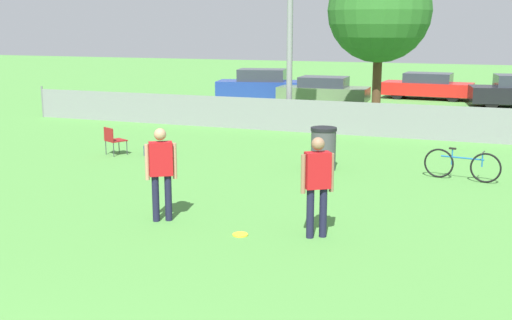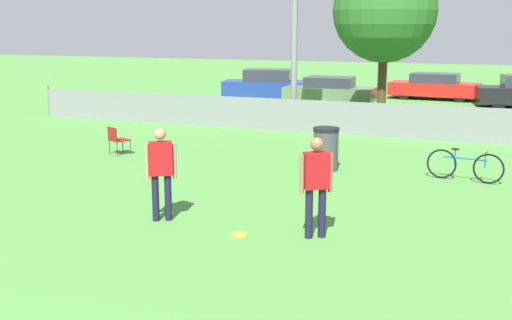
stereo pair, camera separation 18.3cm
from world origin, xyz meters
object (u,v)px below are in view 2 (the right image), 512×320
at_px(gear_bag_sideline, 160,150).
at_px(player_thrower_red, 161,167).
at_px(player_defender_red, 316,180).
at_px(frisbee_disc, 239,234).
at_px(parked_car_red, 435,86).
at_px(trash_bin, 326,149).
at_px(tree_near_pole, 385,11).
at_px(folding_chair_sideline, 117,138).
at_px(parked_car_blue, 268,86).
at_px(bicycle_sideline, 465,166).
at_px(parked_car_olive, 329,91).

bearing_deg(gear_bag_sideline, player_thrower_red, -59.77).
distance_m(player_defender_red, gear_bag_sideline, 8.03).
distance_m(frisbee_disc, parked_car_red, 22.52).
bearing_deg(trash_bin, player_defender_red, -76.61).
bearing_deg(tree_near_pole, gear_bag_sideline, -121.43).
distance_m(player_defender_red, player_thrower_red, 2.91).
bearing_deg(tree_near_pole, parked_car_red, 84.47).
distance_m(folding_chair_sideline, trash_bin, 5.93).
height_order(frisbee_disc, gear_bag_sideline, gear_bag_sideline).
relative_size(folding_chair_sideline, parked_car_blue, 0.17).
bearing_deg(trash_bin, bicycle_sideline, 0.96).
height_order(player_defender_red, trash_bin, player_defender_red).
relative_size(player_thrower_red, parked_car_blue, 0.39).
relative_size(tree_near_pole, gear_bag_sideline, 9.72).
height_order(player_thrower_red, bicycle_sideline, player_thrower_red).
bearing_deg(trash_bin, gear_bag_sideline, 178.37).
distance_m(gear_bag_sideline, parked_car_blue, 13.74).
bearing_deg(trash_bin, tree_near_pole, 90.69).
xyz_separation_m(frisbee_disc, folding_chair_sideline, (-5.89, 5.23, 0.44)).
relative_size(folding_chair_sideline, bicycle_sideline, 0.45).
height_order(tree_near_pole, folding_chair_sideline, tree_near_pole).
xyz_separation_m(bicycle_sideline, parked_car_olive, (-6.61, 12.67, 0.29)).
distance_m(bicycle_sideline, parked_car_blue, 16.91).
xyz_separation_m(tree_near_pole, player_thrower_red, (-1.60, -13.02, -3.02)).
height_order(player_thrower_red, trash_bin, player_thrower_red).
bearing_deg(bicycle_sideline, parked_car_olive, 126.33).
xyz_separation_m(player_thrower_red, bicycle_sideline, (5.00, 5.24, -0.65)).
height_order(bicycle_sideline, parked_car_blue, parked_car_blue).
bearing_deg(bicycle_sideline, player_thrower_red, -124.86).
bearing_deg(trash_bin, frisbee_disc, -90.39).
distance_m(tree_near_pole, parked_car_blue, 9.42).
bearing_deg(parked_car_red, bicycle_sideline, -77.96).
relative_size(tree_near_pole, bicycle_sideline, 3.36).
height_order(tree_near_pole, player_thrower_red, tree_near_pole).
height_order(bicycle_sideline, trash_bin, trash_bin).
xyz_separation_m(tree_near_pole, parked_car_olive, (-3.22, 4.88, -3.38)).
distance_m(folding_chair_sideline, gear_bag_sideline, 1.23).
xyz_separation_m(bicycle_sideline, gear_bag_sideline, (-8.10, 0.08, -0.23)).
xyz_separation_m(folding_chair_sideline, trash_bin, (5.92, 0.23, 0.08)).
bearing_deg(folding_chair_sideline, parked_car_red, -84.58).
bearing_deg(bicycle_sideline, frisbee_disc, -112.40).
xyz_separation_m(trash_bin, gear_bag_sideline, (-4.80, 0.14, -0.40)).
bearing_deg(parked_car_red, trash_bin, -89.03).
bearing_deg(gear_bag_sideline, frisbee_disc, -49.64).
bearing_deg(frisbee_disc, folding_chair_sideline, 138.36).
height_order(player_defender_red, gear_bag_sideline, player_defender_red).
bearing_deg(player_defender_red, player_thrower_red, 147.81).
distance_m(parked_car_blue, parked_car_olive, 3.47).
bearing_deg(frisbee_disc, player_defender_red, 16.09).
height_order(frisbee_disc, parked_car_blue, parked_car_blue).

